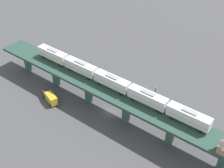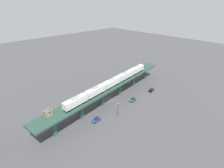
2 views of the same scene
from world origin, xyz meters
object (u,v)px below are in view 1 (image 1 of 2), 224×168
object	(u,v)px
subway_train	(112,81)
delivery_truck	(50,97)
street_car_black	(81,66)
street_lamp	(155,93)
street_car_green	(113,85)
street_car_blue	(174,122)

from	to	relation	value
subway_train	delivery_truck	xyz separation A→B (m)	(11.10, -17.55, -9.62)
street_car_black	delivery_truck	bearing A→B (deg)	20.70
subway_train	street_lamp	distance (m)	15.99
street_car_black	street_car_green	bearing A→B (deg)	88.39
street_car_blue	delivery_truck	bearing A→B (deg)	-61.78
delivery_truck	street_car_green	bearing A→B (deg)	153.95
street_car_black	delivery_truck	distance (m)	21.58
subway_train	street_car_green	size ratio (longest dim) A/B	13.87
delivery_truck	street_car_blue	bearing A→B (deg)	118.22
delivery_truck	street_lamp	distance (m)	34.28
subway_train	street_car_green	bearing A→B (deg)	-137.31
street_car_green	street_lamp	world-z (taller)	street_lamp
street_car_black	delivery_truck	world-z (taller)	delivery_truck
street_car_black	street_car_blue	world-z (taller)	same
subway_train	delivery_truck	world-z (taller)	subway_train
street_car_blue	delivery_truck	distance (m)	40.51
street_lamp	delivery_truck	bearing A→B (deg)	-47.54
subway_train	delivery_truck	bearing A→B (deg)	-57.70
street_car_green	street_lamp	xyz separation A→B (m)	(-3.40, 15.60, 3.17)
street_car_blue	street_car_black	bearing A→B (deg)	-91.35
subway_train	street_car_blue	size ratio (longest dim) A/B	13.76
street_car_black	subway_train	bearing A→B (deg)	70.17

